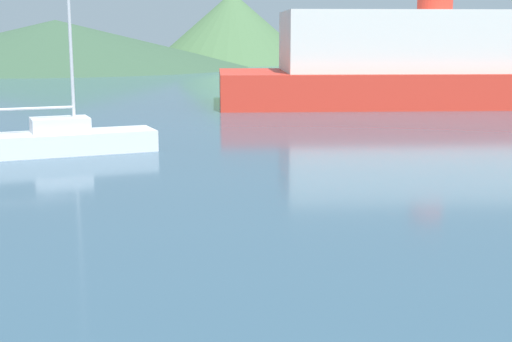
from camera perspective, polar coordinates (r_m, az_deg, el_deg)
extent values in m
cube|color=silver|center=(26.66, -15.33, 2.18)|extent=(6.97, 3.39, 0.77)
cube|color=silver|center=(26.57, -15.40, 3.57)|extent=(2.27, 1.74, 0.54)
cylinder|color=#BCBCC1|center=(26.45, -14.70, 11.60)|extent=(0.12, 0.12, 7.93)
cylinder|color=#BCBCC1|center=(26.40, -17.64, 4.79)|extent=(2.96, 0.80, 0.10)
cube|color=red|center=(45.42, 13.83, 6.50)|extent=(26.70, 10.98, 2.04)
cube|color=silver|center=(45.31, 14.00, 10.04)|extent=(18.82, 8.94, 3.57)
cone|color=#38563D|center=(98.83, -15.69, 9.79)|extent=(50.92, 50.92, 6.12)
cone|color=#476B42|center=(107.70, -1.90, 11.37)|extent=(24.45, 24.45, 10.40)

